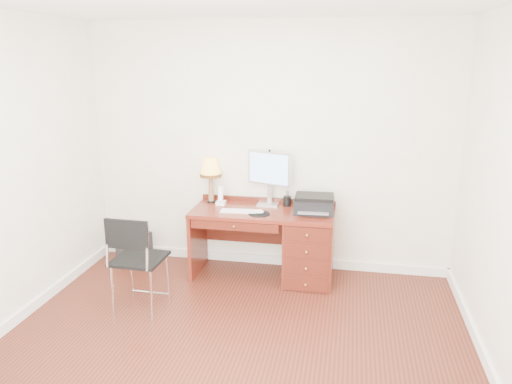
% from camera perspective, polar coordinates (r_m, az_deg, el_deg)
% --- Properties ---
extents(ground, '(4.00, 4.00, 0.00)m').
position_cam_1_polar(ground, '(4.34, -2.65, -17.11)').
color(ground, '#3B150D').
rests_on(ground, ground).
extents(room_shell, '(4.00, 4.00, 4.00)m').
position_cam_1_polar(room_shell, '(4.84, -0.87, -12.70)').
color(room_shell, white).
rests_on(room_shell, ground).
extents(desk, '(1.50, 0.67, 0.75)m').
position_cam_1_polar(desk, '(5.34, 4.22, -5.71)').
color(desk, maroon).
rests_on(desk, ground).
extents(monitor, '(0.49, 0.25, 0.59)m').
position_cam_1_polar(monitor, '(5.40, 1.43, 2.38)').
color(monitor, silver).
rests_on(monitor, desk).
extents(keyboard, '(0.43, 0.15, 0.02)m').
position_cam_1_polar(keyboard, '(5.21, -1.73, -2.21)').
color(keyboard, white).
rests_on(keyboard, desk).
extents(mouse_pad, '(0.22, 0.22, 0.04)m').
position_cam_1_polar(mouse_pad, '(5.14, 0.37, -2.41)').
color(mouse_pad, black).
rests_on(mouse_pad, desk).
extents(printer, '(0.42, 0.33, 0.18)m').
position_cam_1_polar(printer, '(5.22, 6.67, -1.34)').
color(printer, black).
rests_on(printer, desk).
extents(leg_lamp, '(0.24, 0.24, 0.49)m').
position_cam_1_polar(leg_lamp, '(5.50, -5.21, 2.48)').
color(leg_lamp, black).
rests_on(leg_lamp, desk).
extents(phone, '(0.10, 0.10, 0.21)m').
position_cam_1_polar(phone, '(5.46, -4.04, -0.86)').
color(phone, white).
rests_on(phone, desk).
extents(pen_cup, '(0.08, 0.08, 0.11)m').
position_cam_1_polar(pen_cup, '(5.42, 3.58, -1.05)').
color(pen_cup, black).
rests_on(pen_cup, desk).
extents(chair, '(0.46, 0.46, 0.95)m').
position_cam_1_polar(chair, '(4.71, -13.60, -6.93)').
color(chair, black).
rests_on(chair, ground).
extents(equipment_box, '(0.40, 0.40, 0.35)m').
position_cam_1_polar(equipment_box, '(6.00, -13.75, -6.14)').
color(equipment_box, black).
rests_on(equipment_box, ground).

